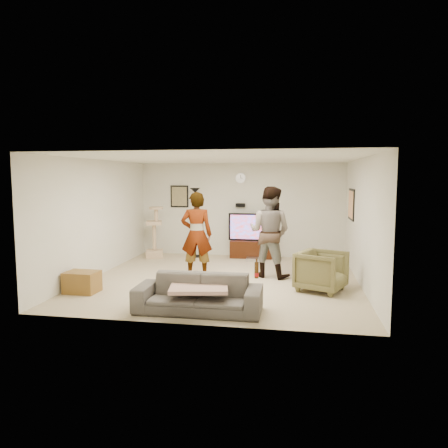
% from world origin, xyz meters
% --- Properties ---
extents(floor, '(5.50, 5.50, 0.02)m').
position_xyz_m(floor, '(0.00, 0.00, -0.01)').
color(floor, tan).
rests_on(floor, ground).
extents(ceiling, '(5.50, 5.50, 0.02)m').
position_xyz_m(ceiling, '(0.00, 0.00, 2.51)').
color(ceiling, white).
rests_on(ceiling, wall_back).
extents(wall_back, '(5.50, 0.04, 2.50)m').
position_xyz_m(wall_back, '(0.00, 2.75, 1.25)').
color(wall_back, beige).
rests_on(wall_back, floor).
extents(wall_front, '(5.50, 0.04, 2.50)m').
position_xyz_m(wall_front, '(0.00, -2.75, 1.25)').
color(wall_front, beige).
rests_on(wall_front, floor).
extents(wall_left, '(0.04, 5.50, 2.50)m').
position_xyz_m(wall_left, '(-2.75, 0.00, 1.25)').
color(wall_left, beige).
rests_on(wall_left, floor).
extents(wall_right, '(0.04, 5.50, 2.50)m').
position_xyz_m(wall_right, '(2.75, 0.00, 1.25)').
color(wall_right, beige).
rests_on(wall_right, floor).
extents(wall_clock, '(0.26, 0.04, 0.26)m').
position_xyz_m(wall_clock, '(0.00, 2.72, 2.10)').
color(wall_clock, white).
rests_on(wall_clock, wall_back).
extents(wall_speaker, '(0.25, 0.10, 0.10)m').
position_xyz_m(wall_speaker, '(0.00, 2.69, 1.38)').
color(wall_speaker, black).
rests_on(wall_speaker, wall_back).
extents(picture_back, '(0.42, 0.03, 0.52)m').
position_xyz_m(picture_back, '(-1.70, 2.73, 1.60)').
color(picture_back, olive).
rests_on(picture_back, wall_back).
extents(picture_right, '(0.03, 0.78, 0.62)m').
position_xyz_m(picture_right, '(2.73, 1.60, 1.50)').
color(picture_right, '#FFA570').
rests_on(picture_right, wall_right).
extents(tv_stand, '(1.10, 0.45, 0.46)m').
position_xyz_m(tv_stand, '(0.32, 2.50, 0.23)').
color(tv_stand, black).
rests_on(tv_stand, floor).
extents(console_box, '(0.40, 0.30, 0.07)m').
position_xyz_m(console_box, '(0.44, 2.11, 0.04)').
color(console_box, '#B8B8B8').
rests_on(console_box, floor).
extents(tv, '(1.22, 0.08, 0.72)m').
position_xyz_m(tv, '(0.32, 2.50, 0.82)').
color(tv, black).
rests_on(tv, tv_stand).
extents(tv_screen, '(1.12, 0.01, 0.64)m').
position_xyz_m(tv_screen, '(0.32, 2.46, 0.82)').
color(tv_screen, '#3970FE').
rests_on(tv_screen, tv).
extents(floor_lamp, '(0.32, 0.32, 1.84)m').
position_xyz_m(floor_lamp, '(-1.17, 2.38, 0.92)').
color(floor_lamp, black).
rests_on(floor_lamp, floor).
extents(cat_tree, '(0.54, 0.54, 1.36)m').
position_xyz_m(cat_tree, '(-2.22, 2.08, 0.68)').
color(cat_tree, tan).
rests_on(cat_tree, floor).
extents(person_left, '(0.73, 0.54, 1.82)m').
position_xyz_m(person_left, '(-0.60, 0.16, 0.91)').
color(person_left, '#ACACAC').
rests_on(person_left, floor).
extents(person_right, '(1.13, 1.01, 1.93)m').
position_xyz_m(person_right, '(0.93, 0.44, 0.97)').
color(person_right, '#445392').
rests_on(person_right, floor).
extents(sofa, '(2.00, 0.80, 0.58)m').
position_xyz_m(sofa, '(-0.02, -2.16, 0.29)').
color(sofa, '#4D4842').
rests_on(sofa, floor).
extents(throw_blanket, '(1.01, 0.85, 0.06)m').
position_xyz_m(throw_blanket, '(-0.01, -2.16, 0.39)').
color(throw_blanket, '#D1A08C').
rests_on(throw_blanket, sofa).
extents(beer_bottle, '(0.06, 0.06, 0.25)m').
position_xyz_m(beer_bottle, '(0.90, -2.16, 0.71)').
color(beer_bottle, '#3C2107').
rests_on(beer_bottle, sofa).
extents(armchair, '(1.08, 1.07, 0.75)m').
position_xyz_m(armchair, '(1.97, -0.56, 0.38)').
color(armchair, brown).
rests_on(armchair, floor).
extents(side_table, '(0.60, 0.46, 0.39)m').
position_xyz_m(side_table, '(-2.40, -1.42, 0.20)').
color(side_table, brown).
rests_on(side_table, floor).
extents(toy_ball, '(0.07, 0.07, 0.07)m').
position_xyz_m(toy_ball, '(-1.26, -0.35, 0.03)').
color(toy_ball, '#158879').
rests_on(toy_ball, floor).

